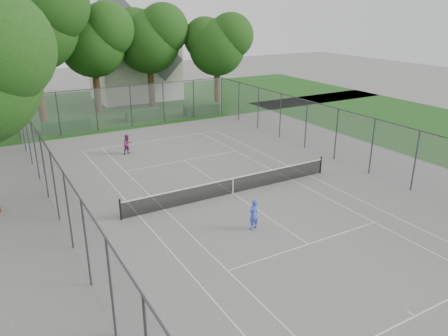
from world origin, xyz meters
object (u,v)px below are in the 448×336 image
tennis_net (233,185)px  girl_player (254,214)px  house (134,59)px  woman_player (128,144)px

tennis_net → girl_player: girl_player is taller
house → woman_player: bearing=-111.1°
house → girl_player: house is taller
tennis_net → house: 29.19m
tennis_net → house: (4.50, 28.59, 3.86)m
girl_player → woman_player: bearing=-97.5°
tennis_net → girl_player: 4.20m
house → tennis_net: bearing=-98.9°
tennis_net → girl_player: size_ratio=8.61×
house → girl_player: bearing=-100.1°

